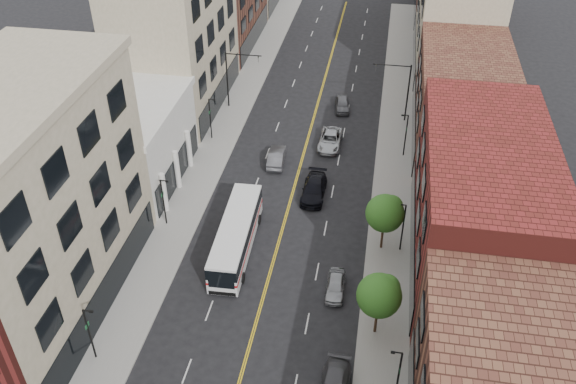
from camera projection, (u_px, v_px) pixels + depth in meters
The scene contains 24 objects.
sidewalk_left at pixel (209, 162), 66.67m from camera, with size 4.00×110.00×0.15m, color gray.
sidewalk_right at pixel (393, 180), 63.92m from camera, with size 4.00×110.00×0.15m, color gray.
bldg_l_tanoffice at pixel (26, 214), 44.85m from camera, with size 10.00×22.00×18.00m, color gray.
bldg_l_white at pixel (129, 145), 62.13m from camera, with size 10.00×14.00×8.00m, color silver.
bldg_l_far_a at pixel (176, 35), 72.72m from camera, with size 10.00×20.00×18.00m, color gray.
bldg_r_mid at pixel (480, 204), 50.71m from camera, with size 10.00×22.00×12.00m, color #5A1C17.
bldg_r_far_a at pixel (463, 100), 68.02m from camera, with size 10.00×20.00×10.00m, color #592D23.
bldg_r_far_b at pixel (456, 16), 83.56m from camera, with size 10.00×22.00×14.00m, color gray.
tree_r_2 at pixel (380, 294), 44.95m from camera, with size 3.40×3.40×5.59m.
tree_r_3 at pixel (386, 212), 52.92m from camera, with size 3.40×3.40×5.59m.
lamp_l_1 at pixel (89, 331), 43.59m from camera, with size 0.81×0.55×5.05m.
lamp_l_2 at pixel (164, 199), 56.33m from camera, with size 0.81×0.55×5.05m.
lamp_l_3 at pixel (211, 116), 69.07m from camera, with size 0.81×0.55×5.05m.
lamp_r_1 at pixel (398, 374), 40.59m from camera, with size 0.81×0.55×5.05m.
lamp_r_2 at pixel (403, 225), 53.33m from camera, with size 0.81×0.55×5.05m.
lamp_r_3 at pixel (406, 133), 66.07m from camera, with size 0.81×0.55×5.05m.
signal_mast_left at pixel (233, 73), 74.36m from camera, with size 4.49×0.18×7.20m.
signal_mast_right at pixel (402, 86), 71.54m from camera, with size 4.49×0.18×7.20m.
city_bus at pixel (236, 235), 54.09m from camera, with size 3.21×12.09×3.09m.
car_parked_far at pixel (335, 286), 50.52m from camera, with size 1.59×3.94×1.34m, color #96999D.
car_lane_behind at pixel (276, 157), 66.27m from camera, with size 1.66×4.75×1.57m, color #4D4D52.
car_lane_a at pixel (314, 189), 61.37m from camera, with size 2.27×5.59×1.62m, color black.
car_lane_b at pixel (330, 140), 69.18m from camera, with size 2.52×5.47×1.52m, color #B6BABF.
car_lane_c at pixel (342, 104), 76.17m from camera, with size 1.73×4.30×1.46m, color #54555A.
Camera 1 is at (8.07, -18.50, 36.72)m, focal length 38.00 mm.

